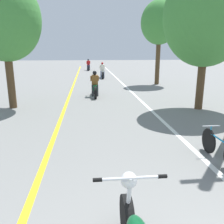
# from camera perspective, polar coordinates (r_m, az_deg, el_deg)

# --- Properties ---
(lane_stripe_center) EXTENTS (0.14, 48.00, 0.01)m
(lane_stripe_center) POSITION_cam_1_polar(r_m,az_deg,el_deg) (14.22, -9.99, 4.47)
(lane_stripe_center) COLOR yellow
(lane_stripe_center) RESTS_ON ground
(lane_stripe_edge) EXTENTS (0.14, 48.00, 0.01)m
(lane_stripe_edge) POSITION_cam_1_polar(r_m,az_deg,el_deg) (14.43, 4.77, 4.79)
(lane_stripe_edge) COLOR white
(lane_stripe_edge) RESTS_ON ground
(roadside_tree_right_near) EXTENTS (3.46, 3.12, 5.77)m
(roadside_tree_right_near) POSITION_cam_1_polar(r_m,az_deg,el_deg) (10.76, 21.87, 20.60)
(roadside_tree_right_near) COLOR #513A23
(roadside_tree_right_near) RESTS_ON ground
(roadside_tree_right_far) EXTENTS (2.64, 2.38, 5.87)m
(roadside_tree_right_far) POSITION_cam_1_polar(r_m,az_deg,el_deg) (18.07, 11.36, 20.24)
(roadside_tree_right_far) COLOR #513A23
(roadside_tree_right_far) RESTS_ON ground
(roadside_tree_left) EXTENTS (2.97, 2.67, 5.40)m
(roadside_tree_left) POSITION_cam_1_polar(r_m,az_deg,el_deg) (11.17, -24.56, 19.62)
(roadside_tree_left) COLOR #513A23
(roadside_tree_left) RESTS_ON ground
(motorcycle_rider_lead) EXTENTS (0.50, 2.10, 1.39)m
(motorcycle_rider_lead) POSITION_cam_1_polar(r_m,az_deg,el_deg) (13.10, -4.14, 6.11)
(motorcycle_rider_lead) COLOR black
(motorcycle_rider_lead) RESTS_ON ground
(motorcycle_rider_mid) EXTENTS (0.50, 2.08, 1.42)m
(motorcycle_rider_mid) POSITION_cam_1_polar(r_m,az_deg,el_deg) (21.72, -2.33, 9.54)
(motorcycle_rider_mid) COLOR black
(motorcycle_rider_mid) RESTS_ON ground
(motorcycle_rider_far) EXTENTS (0.50, 2.05, 1.41)m
(motorcycle_rider_far) POSITION_cam_1_polar(r_m,az_deg,el_deg) (30.37, -5.69, 10.95)
(motorcycle_rider_far) COLOR black
(motorcycle_rider_far) RESTS_ON ground
(bicycle_parked) EXTENTS (0.44, 1.62, 0.72)m
(bicycle_parked) POSITION_cam_1_polar(r_m,az_deg,el_deg) (5.91, 24.53, -7.87)
(bicycle_parked) COLOR black
(bicycle_parked) RESTS_ON ground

